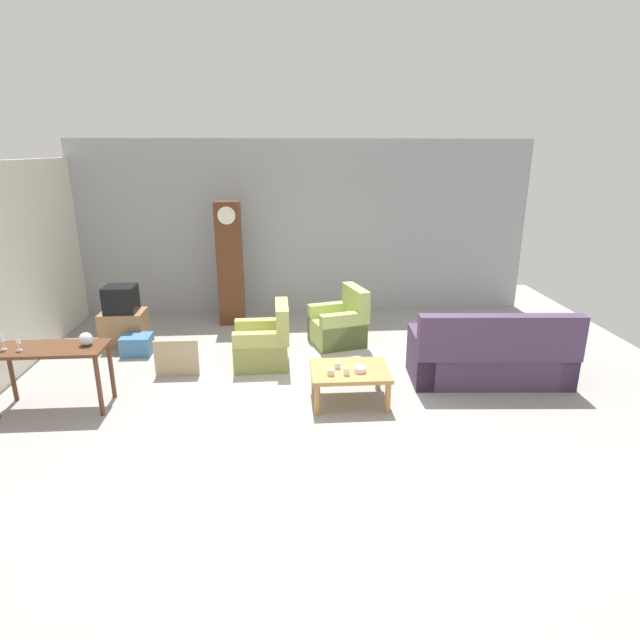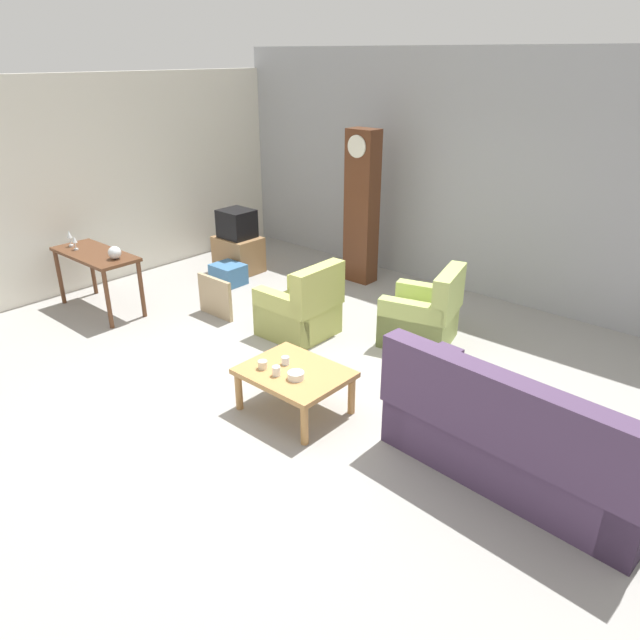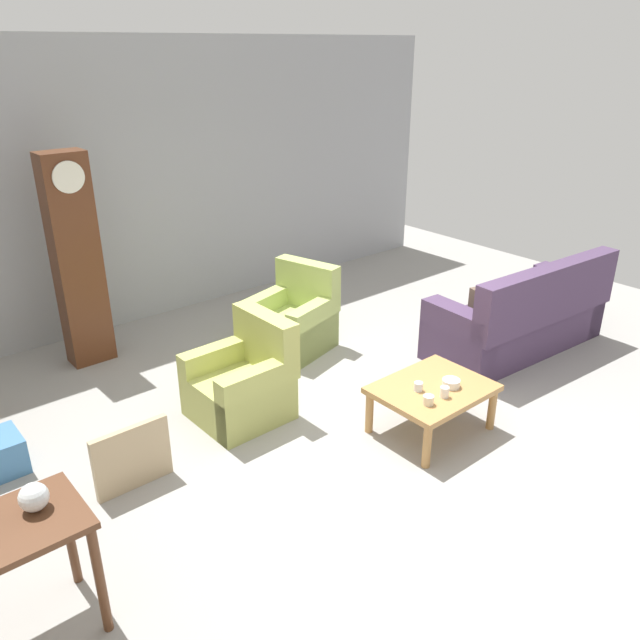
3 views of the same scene
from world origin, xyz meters
TOP-DOWN VIEW (x-y plane):
  - ground_plane at (0.00, 0.00)m, footprint 10.40×10.40m
  - garage_door_wall at (0.00, 3.60)m, footprint 8.40×0.16m
  - couch_floral at (2.33, 0.08)m, footprint 2.15×1.02m
  - armchair_olive_near at (-0.73, 0.90)m, footprint 0.80×0.77m
  - armchair_olive_far at (0.46, 1.70)m, footprint 0.96×0.94m
  - coffee_table_wood at (0.36, -0.36)m, footprint 0.96×0.76m
  - console_table_dark at (-3.22, -0.28)m, footprint 1.30×0.56m
  - grandfather_clock at (-1.36, 2.86)m, footprint 0.44×0.30m
  - tv_stand_cabinet at (-3.02, 1.93)m, footprint 0.68×0.52m
  - tv_crt at (-3.02, 1.93)m, footprint 0.48×0.44m
  - framed_picture_leaning at (-1.94, 0.58)m, footprint 0.60×0.05m
  - storage_box_blue at (-2.71, 1.45)m, footprint 0.44×0.39m
  - glass_dome_cloche at (-2.80, -0.24)m, footprint 0.16×0.16m
  - cup_white_porcelain at (0.30, -0.53)m, footprint 0.07×0.07m
  - cup_blue_rimmed at (0.22, -0.32)m, footprint 0.07×0.07m
  - cup_cream_tall at (0.11, -0.52)m, footprint 0.09×0.09m
  - bowl_white_stacked at (0.48, -0.46)m, footprint 0.15×0.15m
  - wine_glass_tall at (-3.70, -0.35)m, footprint 0.07×0.07m
  - wine_glass_mid at (-3.51, -0.38)m, footprint 0.06×0.06m

SIDE VIEW (x-z plane):
  - ground_plane at x=0.00m, z-range 0.00..0.00m
  - storage_box_blue at x=-2.71m, z-range 0.00..0.30m
  - framed_picture_leaning at x=-1.94m, z-range 0.00..0.52m
  - tv_stand_cabinet at x=-3.02m, z-range 0.00..0.54m
  - armchair_olive_near at x=-0.73m, z-range -0.15..0.77m
  - armchair_olive_far at x=0.46m, z-range -0.15..0.77m
  - couch_floral at x=2.33m, z-range -0.17..0.87m
  - coffee_table_wood at x=0.36m, z-range 0.15..0.59m
  - bowl_white_stacked at x=0.48m, z-range 0.43..0.50m
  - cup_blue_rimmed at x=0.22m, z-range 0.43..0.51m
  - cup_cream_tall at x=0.11m, z-range 0.43..0.51m
  - cup_white_porcelain at x=0.30m, z-range 0.43..0.52m
  - console_table_dark at x=-3.22m, z-range 0.28..1.07m
  - tv_crt at x=-3.02m, z-range 0.54..0.96m
  - glass_dome_cloche at x=-2.80m, z-range 0.79..0.95m
  - wine_glass_mid at x=-3.51m, z-range 0.82..0.99m
  - wine_glass_tall at x=-3.70m, z-range 0.82..1.04m
  - grandfather_clock at x=-1.36m, z-range 0.01..2.18m
  - garage_door_wall at x=0.00m, z-range 0.00..3.20m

